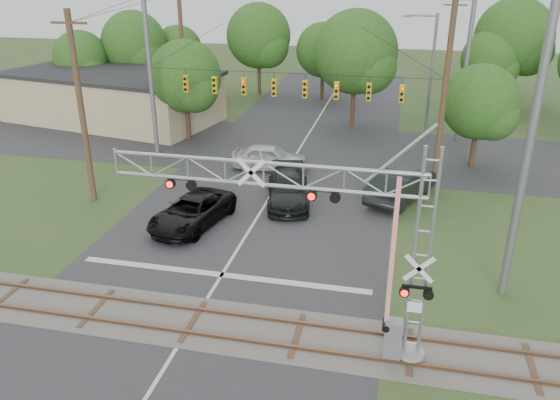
% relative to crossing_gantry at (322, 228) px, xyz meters
% --- Properties ---
extents(ground, '(160.00, 160.00, 0.00)m').
position_rel_crossing_gantry_xyz_m(ground, '(-4.84, -1.63, -4.67)').
color(ground, '#314922').
rests_on(ground, ground).
extents(road_main, '(14.00, 90.00, 0.02)m').
position_rel_crossing_gantry_xyz_m(road_main, '(-4.84, 8.37, -4.66)').
color(road_main, '#28282B').
rests_on(road_main, ground).
extents(road_cross, '(90.00, 12.00, 0.02)m').
position_rel_crossing_gantry_xyz_m(road_cross, '(-4.84, 22.37, -4.65)').
color(road_cross, '#28282B').
rests_on(road_cross, ground).
extents(railroad_track, '(90.00, 3.20, 0.17)m').
position_rel_crossing_gantry_xyz_m(railroad_track, '(-4.84, 0.37, -4.63)').
color(railroad_track, '#534E48').
rests_on(railroad_track, ground).
extents(crossing_gantry, '(10.76, 0.97, 7.59)m').
position_rel_crossing_gantry_xyz_m(crossing_gantry, '(0.00, 0.00, 0.00)').
color(crossing_gantry, gray).
rests_on(crossing_gantry, ground).
extents(traffic_signal_span, '(19.34, 0.36, 11.50)m').
position_rel_crossing_gantry_xyz_m(traffic_signal_span, '(-3.98, 18.37, 0.97)').
color(traffic_signal_span, slate).
rests_on(traffic_signal_span, ground).
extents(pickup_black, '(3.65, 5.94, 1.54)m').
position_rel_crossing_gantry_xyz_m(pickup_black, '(-7.87, 8.35, -3.90)').
color(pickup_black, black).
rests_on(pickup_black, ground).
extents(car_dark, '(3.44, 5.99, 1.64)m').
position_rel_crossing_gantry_xyz_m(car_dark, '(-3.67, 12.35, -3.85)').
color(car_dark, black).
rests_on(car_dark, ground).
extents(sedan_silver, '(5.06, 2.21, 1.70)m').
position_rel_crossing_gantry_xyz_m(sedan_silver, '(-5.95, 17.45, -3.82)').
color(sedan_silver, '#B1B3B9').
rests_on(sedan_silver, ground).
extents(suv_dark, '(4.14, 5.99, 1.87)m').
position_rel_crossing_gantry_xyz_m(suv_dark, '(2.58, 14.22, -3.73)').
color(suv_dark, black).
rests_on(suv_dark, ground).
extents(commercial_building, '(19.30, 12.38, 4.18)m').
position_rel_crossing_gantry_xyz_m(commercial_building, '(-22.14, 26.75, -2.57)').
color(commercial_building, tan).
rests_on(commercial_building, ground).
extents(streetlight, '(2.51, 0.26, 9.42)m').
position_rel_crossing_gantry_xyz_m(streetlight, '(3.97, 25.92, 0.60)').
color(streetlight, slate).
rests_on(streetlight, ground).
extents(utility_poles, '(24.17, 31.09, 13.97)m').
position_rel_crossing_gantry_xyz_m(utility_poles, '(-1.46, 20.20, 1.37)').
color(utility_poles, '#412C1E').
rests_on(utility_poles, ground).
extents(treeline, '(49.91, 24.78, 9.97)m').
position_rel_crossing_gantry_xyz_m(treeline, '(-3.63, 33.84, 0.84)').
color(treeline, '#3A281A').
rests_on(treeline, ground).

